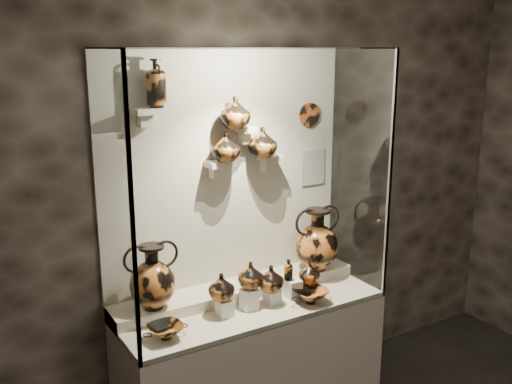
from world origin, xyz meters
TOP-DOWN VIEW (x-y plane):
  - wall_back at (0.00, 2.50)m, footprint 5.00×0.02m
  - plinth at (0.00, 2.18)m, footprint 1.70×0.60m
  - front_tier at (0.00, 2.18)m, footprint 1.68×0.58m
  - rear_tier at (0.00, 2.35)m, footprint 1.70×0.25m
  - back_panel at (0.00, 2.50)m, footprint 1.70×0.03m
  - glass_front at (0.00, 1.88)m, footprint 1.70×0.01m
  - glass_left at (-0.85, 2.18)m, footprint 0.01×0.60m
  - glass_right at (0.85, 2.18)m, footprint 0.01×0.60m
  - glass_top at (0.00, 2.18)m, footprint 1.70×0.60m
  - frame_post_left at (-0.84, 1.89)m, footprint 0.02×0.02m
  - frame_post_right at (0.84, 1.89)m, footprint 0.02×0.02m
  - pedestal_a at (-0.22, 2.13)m, footprint 0.09×0.09m
  - pedestal_b at (-0.05, 2.13)m, footprint 0.09×0.09m
  - pedestal_c at (0.12, 2.13)m, footprint 0.09×0.09m
  - pedestal_d at (0.28, 2.13)m, footprint 0.09×0.09m
  - pedestal_e at (0.42, 2.13)m, footprint 0.09×0.09m
  - bracket_ul at (-0.55, 2.42)m, footprint 0.14×0.12m
  - bracket_ca at (-0.10, 2.42)m, footprint 0.14×0.12m
  - bracket_cb at (0.10, 2.42)m, footprint 0.10×0.12m
  - bracket_cc at (0.28, 2.42)m, footprint 0.14×0.12m
  - amphora_left at (-0.60, 2.31)m, footprint 0.36×0.36m
  - amphora_right at (0.59, 2.29)m, footprint 0.46×0.46m
  - jug_a at (-0.23, 2.15)m, footprint 0.19×0.19m
  - jug_b at (-0.03, 2.15)m, footprint 0.18×0.18m
  - jug_c at (0.10, 2.11)m, footprint 0.20×0.20m
  - jug_e at (0.40, 2.11)m, footprint 0.15×0.15m
  - lekythos_small at (0.25, 2.15)m, footprint 0.07×0.07m
  - kylix_left at (-0.63, 2.05)m, footprint 0.28×0.25m
  - kylix_right at (0.33, 2.01)m, footprint 0.32×0.29m
  - lekythos_tall at (-0.49, 2.41)m, footprint 0.16×0.16m
  - ovoid_vase_a at (-0.06, 2.38)m, footprint 0.21×0.21m
  - ovoid_vase_b at (0.00, 2.38)m, footprint 0.22×0.22m
  - ovoid_vase_c at (0.20, 2.38)m, footprint 0.24×0.24m
  - wall_plate at (0.63, 2.47)m, footprint 0.16×0.02m
  - info_placard at (0.68, 2.47)m, footprint 0.19×0.01m

SIDE VIEW (x-z plane):
  - plinth at x=0.00m, z-range 0.00..0.80m
  - front_tier at x=0.00m, z-range 0.80..0.83m
  - rear_tier at x=0.00m, z-range 0.80..0.90m
  - pedestal_e at x=0.42m, z-range 0.83..0.91m
  - pedestal_c at x=0.12m, z-range 0.83..0.92m
  - pedestal_a at x=-0.22m, z-range 0.83..0.93m
  - kylix_left at x=-0.63m, z-range 0.83..0.93m
  - kylix_right at x=0.33m, z-range 0.83..0.94m
  - pedestal_d at x=0.28m, z-range 0.83..0.95m
  - pedestal_b at x=-0.05m, z-range 0.83..0.96m
  - jug_e at x=0.40m, z-range 0.91..1.06m
  - jug_c at x=0.10m, z-range 0.92..1.09m
  - jug_a at x=-0.23m, z-range 0.93..1.10m
  - lekythos_small at x=0.25m, z-range 0.95..1.11m
  - jug_b at x=-0.03m, z-range 0.96..1.13m
  - amphora_left at x=-0.60m, z-range 0.90..1.29m
  - amphora_right at x=0.59m, z-range 0.90..1.34m
  - info_placard at x=0.68m, z-range 1.46..1.71m
  - wall_back at x=0.00m, z-range 0.00..3.20m
  - back_panel at x=0.00m, z-range 0.80..2.40m
  - glass_front at x=0.00m, z-range 0.80..2.40m
  - glass_left at x=-0.85m, z-range 0.80..2.40m
  - glass_right at x=0.85m, z-range 0.80..2.40m
  - frame_post_left at x=-0.84m, z-range 0.80..2.40m
  - frame_post_right at x=0.84m, z-range 0.80..2.40m
  - bracket_ca at x=-0.10m, z-range 1.68..1.72m
  - bracket_cc at x=0.28m, z-range 1.68..1.72m
  - ovoid_vase_a at x=-0.06m, z-range 1.72..1.90m
  - ovoid_vase_c at x=0.20m, z-range 1.72..1.91m
  - bracket_cb at x=0.10m, z-range 1.88..1.92m
  - wall_plate at x=0.63m, z-range 1.87..2.04m
  - ovoid_vase_b at x=0.00m, z-range 1.92..2.11m
  - bracket_ul at x=-0.55m, z-range 2.03..2.07m
  - lekythos_tall at x=-0.49m, z-range 2.07..2.38m
  - glass_top at x=0.00m, z-range 2.39..2.40m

